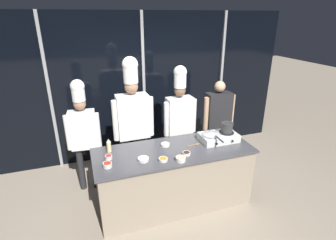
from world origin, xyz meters
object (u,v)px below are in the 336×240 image
object	(u,v)px
chef_head	(83,129)
person_guest	(218,117)
chef_sous	(133,116)
prep_bowl_onion	(165,144)
stock_pot	(227,127)
frying_pan	(211,133)
prep_bowl_carrots	(163,159)
portable_stove	(219,137)
serving_spoon_slotted	(195,145)
chef_line	(180,115)
prep_bowl_chili_flakes	(107,165)
prep_bowl_soy_glaze	(186,153)
prep_bowl_shrimp	(181,159)
prep_bowl_bell_pepper	(109,157)
squeeze_bottle_oil	(109,146)
prep_bowl_bean_sprouts	(143,159)

from	to	relation	value
chef_head	person_guest	bearing A→B (deg)	-175.36
chef_head	person_guest	size ratio (longest dim) A/B	1.12
chef_sous	prep_bowl_onion	bearing A→B (deg)	122.59
stock_pot	chef_head	size ratio (longest dim) A/B	0.11
chef_sous	person_guest	size ratio (longest dim) A/B	1.30
frying_pan	prep_bowl_carrots	distance (m)	0.88
portable_stove	serving_spoon_slotted	distance (m)	0.39
chef_line	portable_stove	bearing A→B (deg)	116.07
portable_stove	stock_pot	distance (m)	0.19
prep_bowl_chili_flakes	chef_sous	size ratio (longest dim) A/B	0.06
person_guest	chef_line	bearing A→B (deg)	0.74
prep_bowl_carrots	chef_head	xyz separation A→B (m)	(-0.93, 1.01, 0.14)
prep_bowl_soy_glaze	prep_bowl_shrimp	size ratio (longest dim) A/B	0.83
prep_bowl_bell_pepper	prep_bowl_carrots	size ratio (longest dim) A/B	0.79
squeeze_bottle_oil	chef_head	world-z (taller)	chef_head
stock_pot	prep_bowl_bean_sprouts	distance (m)	1.35
chef_line	serving_spoon_slotted	bearing A→B (deg)	86.27
prep_bowl_carrots	serving_spoon_slotted	distance (m)	0.63
prep_bowl_bean_sprouts	prep_bowl_chili_flakes	world-z (taller)	prep_bowl_chili_flakes
squeeze_bottle_oil	prep_bowl_shrimp	bearing A→B (deg)	-33.39
chef_sous	serving_spoon_slotted	bearing A→B (deg)	139.32
stock_pot	chef_line	bearing A→B (deg)	125.68
chef_head	person_guest	xyz separation A→B (m)	(2.25, -0.04, -0.08)
prep_bowl_carrots	serving_spoon_slotted	size ratio (longest dim) A/B	0.57
prep_bowl_chili_flakes	serving_spoon_slotted	distance (m)	1.28
prep_bowl_bean_sprouts	chef_line	size ratio (longest dim) A/B	0.08
prep_bowl_bell_pepper	prep_bowl_onion	world-z (taller)	prep_bowl_bell_pepper
prep_bowl_soy_glaze	prep_bowl_chili_flakes	size ratio (longest dim) A/B	0.94
prep_bowl_chili_flakes	person_guest	world-z (taller)	person_guest
stock_pot	prep_bowl_shrimp	bearing A→B (deg)	-157.34
stock_pot	chef_line	world-z (taller)	chef_line
prep_bowl_soy_glaze	prep_bowl_bell_pepper	world-z (taller)	prep_bowl_bell_pepper
frying_pan	chef_line	world-z (taller)	chef_line
portable_stove	prep_bowl_bell_pepper	bearing A→B (deg)	-179.68
portable_stove	frying_pan	bearing A→B (deg)	-178.00
prep_bowl_bean_sprouts	chef_line	bearing A→B (deg)	46.37
chef_line	person_guest	bearing A→B (deg)	178.81
chef_head	serving_spoon_slotted	bearing A→B (deg)	159.32
frying_pan	prep_bowl_carrots	bearing A→B (deg)	-161.28
serving_spoon_slotted	prep_bowl_shrimp	bearing A→B (deg)	-136.70
prep_bowl_chili_flakes	chef_sous	xyz separation A→B (m)	(0.50, 0.83, 0.27)
prep_bowl_bell_pepper	serving_spoon_slotted	bearing A→B (deg)	-0.56
prep_bowl_onion	prep_bowl_shrimp	bearing A→B (deg)	-83.19
serving_spoon_slotted	prep_bowl_chili_flakes	bearing A→B (deg)	-171.70
squeeze_bottle_oil	prep_bowl_bean_sprouts	size ratio (longest dim) A/B	1.29
squeeze_bottle_oil	prep_bowl_carrots	size ratio (longest dim) A/B	1.58
prep_bowl_bell_pepper	prep_bowl_shrimp	xyz separation A→B (m)	(0.86, -0.35, 0.00)
portable_stove	prep_bowl_chili_flakes	distance (m)	1.66
frying_pan	prep_bowl_onion	distance (m)	0.69
prep_bowl_carrots	prep_bowl_onion	world-z (taller)	same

